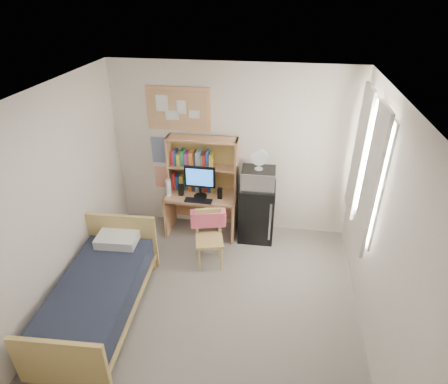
% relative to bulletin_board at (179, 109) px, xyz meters
% --- Properties ---
extents(floor, '(3.60, 4.20, 0.02)m').
position_rel_bulletin_board_xyz_m(floor, '(0.78, -2.08, -1.93)').
color(floor, gray).
rests_on(floor, ground).
extents(ceiling, '(3.60, 4.20, 0.02)m').
position_rel_bulletin_board_xyz_m(ceiling, '(0.78, -2.08, 0.68)').
color(ceiling, white).
rests_on(ceiling, wall_back).
extents(wall_back, '(3.60, 0.04, 2.60)m').
position_rel_bulletin_board_xyz_m(wall_back, '(0.78, 0.02, -0.62)').
color(wall_back, white).
rests_on(wall_back, floor).
extents(wall_left, '(0.04, 4.20, 2.60)m').
position_rel_bulletin_board_xyz_m(wall_left, '(-1.02, -2.08, -0.62)').
color(wall_left, white).
rests_on(wall_left, floor).
extents(wall_right, '(0.04, 4.20, 2.60)m').
position_rel_bulletin_board_xyz_m(wall_right, '(2.58, -2.08, -0.62)').
color(wall_right, white).
rests_on(wall_right, floor).
extents(window_unit, '(0.10, 1.40, 1.70)m').
position_rel_bulletin_board_xyz_m(window_unit, '(2.53, -0.88, -0.32)').
color(window_unit, white).
rests_on(window_unit, wall_right).
extents(curtain_left, '(0.04, 0.55, 1.70)m').
position_rel_bulletin_board_xyz_m(curtain_left, '(2.50, -1.28, -0.32)').
color(curtain_left, silver).
rests_on(curtain_left, wall_right).
extents(curtain_right, '(0.04, 0.55, 1.70)m').
position_rel_bulletin_board_xyz_m(curtain_right, '(2.50, -0.48, -0.32)').
color(curtain_right, silver).
rests_on(curtain_right, wall_right).
extents(bulletin_board, '(0.94, 0.03, 0.64)m').
position_rel_bulletin_board_xyz_m(bulletin_board, '(0.00, 0.00, 0.00)').
color(bulletin_board, tan).
rests_on(bulletin_board, wall_back).
extents(poster_wave, '(0.30, 0.01, 0.42)m').
position_rel_bulletin_board_xyz_m(poster_wave, '(-0.32, 0.01, -0.67)').
color(poster_wave, navy).
rests_on(poster_wave, wall_back).
extents(poster_japan, '(0.28, 0.01, 0.36)m').
position_rel_bulletin_board_xyz_m(poster_japan, '(-0.32, 0.01, -1.14)').
color(poster_japan, '#D64325').
rests_on(poster_japan, wall_back).
extents(desk, '(1.09, 0.56, 0.68)m').
position_rel_bulletin_board_xyz_m(desk, '(0.36, -0.28, -1.58)').
color(desk, tan).
rests_on(desk, floor).
extents(desk_chair, '(0.49, 0.49, 0.81)m').
position_rel_bulletin_board_xyz_m(desk_chair, '(0.62, -1.04, -1.51)').
color(desk_chair, '#D7B866').
rests_on(desk_chair, floor).
extents(mini_fridge, '(0.54, 0.54, 0.90)m').
position_rel_bulletin_board_xyz_m(mini_fridge, '(1.21, -0.27, -1.47)').
color(mini_fridge, black).
rests_on(mini_fridge, floor).
extents(bed, '(1.00, 1.86, 0.50)m').
position_rel_bulletin_board_xyz_m(bed, '(-0.50, -2.16, -1.67)').
color(bed, '#1A1F2F').
rests_on(bed, floor).
extents(hutch, '(1.06, 0.28, 0.86)m').
position_rel_bulletin_board_xyz_m(hutch, '(0.36, -0.13, -0.81)').
color(hutch, tan).
rests_on(hutch, desk).
extents(monitor, '(0.46, 0.04, 0.49)m').
position_rel_bulletin_board_xyz_m(monitor, '(0.36, -0.34, -0.99)').
color(monitor, black).
rests_on(monitor, desk).
extents(keyboard, '(0.41, 0.13, 0.02)m').
position_rel_bulletin_board_xyz_m(keyboard, '(0.36, -0.48, -1.23)').
color(keyboard, black).
rests_on(keyboard, desk).
extents(speaker_left, '(0.07, 0.07, 0.17)m').
position_rel_bulletin_board_xyz_m(speaker_left, '(0.06, -0.34, -1.15)').
color(speaker_left, black).
rests_on(speaker_left, desk).
extents(speaker_right, '(0.07, 0.07, 0.17)m').
position_rel_bulletin_board_xyz_m(speaker_right, '(0.66, -0.35, -1.16)').
color(speaker_right, black).
rests_on(speaker_right, desk).
extents(water_bottle, '(0.08, 0.08, 0.26)m').
position_rel_bulletin_board_xyz_m(water_bottle, '(-0.12, -0.38, -1.11)').
color(water_bottle, white).
rests_on(water_bottle, desk).
extents(hoodie, '(0.51, 0.27, 0.23)m').
position_rel_bulletin_board_xyz_m(hoodie, '(0.57, -0.84, -1.29)').
color(hoodie, '#DD546A').
rests_on(hoodie, desk_chair).
extents(microwave, '(0.49, 0.38, 0.28)m').
position_rel_bulletin_board_xyz_m(microwave, '(1.21, -0.29, -0.88)').
color(microwave, '#BBBBC0').
rests_on(microwave, mini_fridge).
extents(desk_fan, '(0.24, 0.24, 0.29)m').
position_rel_bulletin_board_xyz_m(desk_fan, '(1.21, -0.29, -0.60)').
color(desk_fan, white).
rests_on(desk_fan, microwave).
extents(pillow, '(0.54, 0.39, 0.12)m').
position_rel_bulletin_board_xyz_m(pillow, '(-0.54, -1.41, -1.36)').
color(pillow, white).
rests_on(pillow, bed).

